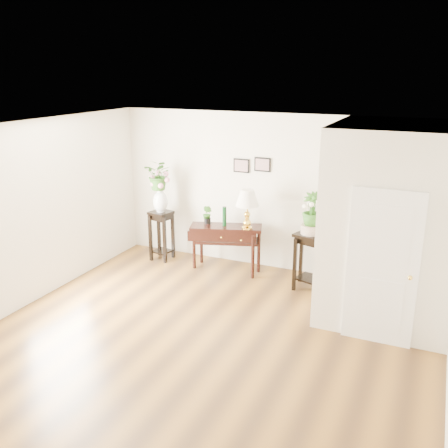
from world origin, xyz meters
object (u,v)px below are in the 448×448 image
Objects in this scene: table_lamp at (247,209)px; plant_stand_b at (309,261)px; console_table at (226,248)px; plant_stand_a at (162,235)px.

table_lamp reaches higher than plant_stand_b.
table_lamp is 0.74× the size of plant_stand_b.
console_table is 0.87m from table_lamp.
console_table is 1.33× the size of plant_stand_b.
table_lamp is 1.38m from plant_stand_b.
console_table is 1.35m from plant_stand_a.
plant_stand_b is at bearing -23.28° from console_table.
console_table is 1.33× the size of plant_stand_a.
plant_stand_a and plant_stand_b have the same top height.
plant_stand_a is 1.00× the size of plant_stand_b.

